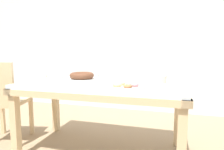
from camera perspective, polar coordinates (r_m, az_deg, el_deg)
The scene contains 11 objects.
wall_back at distance 3.61m, azimuth 5.50°, elevation 10.66°, with size 8.00×0.10×2.60m, color silver.
dining_table at distance 2.06m, azimuth -2.98°, elevation -4.62°, with size 1.66×0.85×0.74m.
chair at distance 2.58m, azimuth -28.73°, elevation -5.94°, with size 0.50×0.50×0.94m.
cake_chocolate_round at distance 2.01m, azimuth 12.52°, elevation -1.31°, with size 0.26×0.26×0.08m.
cake_golden_bundt at distance 2.26m, azimuth -8.61°, elevation -0.32°, with size 0.28×0.28×0.08m.
pastry_platter at distance 1.76m, azimuth 4.15°, elevation -3.10°, with size 0.34×0.34×0.04m.
plate_stack at distance 2.23m, azimuth 6.48°, elevation -0.88°, with size 0.21×0.21×0.04m.
tealight_near_cakes at distance 2.38m, azimuth -3.84°, elevation -0.60°, with size 0.04×0.04×0.04m.
tealight_centre at distance 2.44m, azimuth -14.52°, elevation -0.63°, with size 0.04×0.04×0.04m.
tealight_left_edge at distance 2.29m, azimuth -13.90°, elevation -1.07°, with size 0.04×0.04×0.04m.
tealight_right_edge at distance 2.46m, azimuth -18.13°, elevation -0.68°, with size 0.04×0.04×0.04m.
Camera 1 is at (0.65, -1.91, 1.06)m, focal length 32.00 mm.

